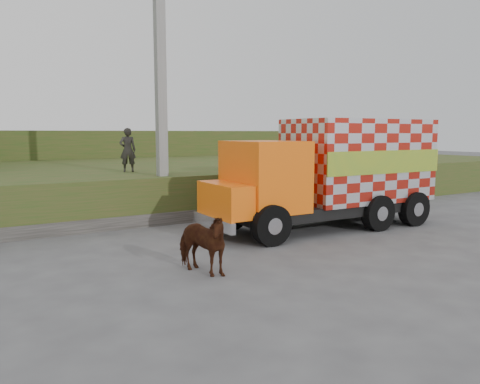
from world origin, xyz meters
TOP-DOWN VIEW (x-y plane):
  - ground at (0.00, 0.00)m, footprint 120.00×120.00m
  - embankment at (0.00, 10.00)m, footprint 40.00×12.00m
  - embankment_far at (0.00, 22.00)m, footprint 40.00×12.00m
  - retaining_strip at (-2.00, 4.20)m, footprint 16.00×0.50m
  - utility_pole at (-1.00, 4.60)m, footprint 1.20×0.30m
  - cargo_truck at (3.17, 1.13)m, footprint 7.43×2.71m
  - cow at (-2.47, -1.17)m, footprint 1.15×1.67m
  - pedestrian at (-1.48, 6.67)m, footprint 0.65×0.52m

SIDE VIEW (x-z plane):
  - ground at x=0.00m, z-range 0.00..0.00m
  - retaining_strip at x=-2.00m, z-range 0.00..0.40m
  - cow at x=-2.47m, z-range 0.00..1.29m
  - embankment at x=0.00m, z-range 0.00..1.50m
  - embankment_far at x=0.00m, z-range 0.00..3.00m
  - cargo_truck at x=3.17m, z-range 0.05..3.34m
  - pedestrian at x=-1.48m, z-range 1.50..3.06m
  - utility_pole at x=-1.00m, z-range 0.08..8.07m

